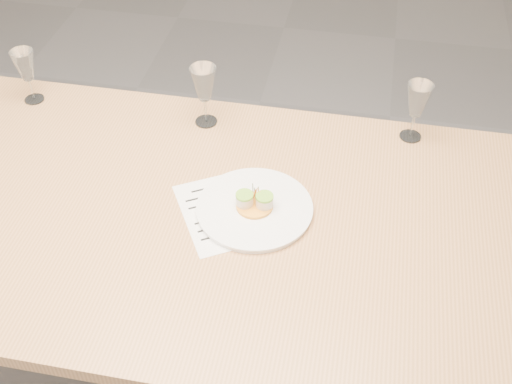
% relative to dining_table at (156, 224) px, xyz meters
% --- Properties ---
extents(ground, '(7.00, 7.00, 0.00)m').
position_rel_dining_table_xyz_m(ground, '(0.00, 0.00, -0.68)').
color(ground, slate).
rests_on(ground, ground).
extents(dining_table, '(2.40, 1.00, 0.75)m').
position_rel_dining_table_xyz_m(dining_table, '(0.00, 0.00, 0.00)').
color(dining_table, tan).
rests_on(dining_table, ground).
extents(dinner_plate, '(0.31, 0.31, 0.08)m').
position_rel_dining_table_xyz_m(dinner_plate, '(0.27, 0.04, 0.08)').
color(dinner_plate, white).
rests_on(dinner_plate, dining_table).
extents(recipe_sheet, '(0.33, 0.35, 0.00)m').
position_rel_dining_table_xyz_m(recipe_sheet, '(0.19, 0.02, 0.07)').
color(recipe_sheet, white).
rests_on(recipe_sheet, dining_table).
extents(wine_glass_0, '(0.07, 0.07, 0.18)m').
position_rel_dining_table_xyz_m(wine_glass_0, '(-0.52, 0.39, 0.19)').
color(wine_glass_0, white).
rests_on(wine_glass_0, dining_table).
extents(wine_glass_1, '(0.08, 0.08, 0.19)m').
position_rel_dining_table_xyz_m(wine_glass_1, '(0.05, 0.39, 0.20)').
color(wine_glass_1, white).
rests_on(wine_glass_1, dining_table).
extents(wine_glass_2, '(0.07, 0.07, 0.19)m').
position_rel_dining_table_xyz_m(wine_glass_2, '(0.66, 0.43, 0.20)').
color(wine_glass_2, white).
rests_on(wine_glass_2, dining_table).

